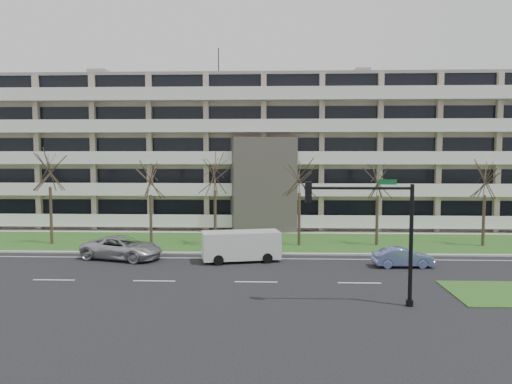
{
  "coord_description": "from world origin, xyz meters",
  "views": [
    {
      "loc": [
        1.09,
        -28.57,
        7.47
      ],
      "look_at": [
        -0.39,
        10.0,
        4.5
      ],
      "focal_mm": 35.0,
      "sensor_mm": 36.0,
      "label": 1
    }
  ],
  "objects_px": {
    "silver_pickup": "(122,248)",
    "traffic_signal": "(375,225)",
    "white_van": "(242,243)",
    "blue_sedan": "(403,257)"
  },
  "relations": [
    {
      "from": "silver_pickup",
      "to": "traffic_signal",
      "type": "bearing_deg",
      "value": -107.36
    },
    {
      "from": "silver_pickup",
      "to": "traffic_signal",
      "type": "xyz_separation_m",
      "value": [
        15.7,
        -10.35,
        3.23
      ]
    },
    {
      "from": "silver_pickup",
      "to": "traffic_signal",
      "type": "distance_m",
      "value": 19.08
    },
    {
      "from": "white_van",
      "to": "traffic_signal",
      "type": "relative_size",
      "value": 0.91
    },
    {
      "from": "silver_pickup",
      "to": "white_van",
      "type": "relative_size",
      "value": 1.02
    },
    {
      "from": "white_van",
      "to": "silver_pickup",
      "type": "bearing_deg",
      "value": 164.44
    },
    {
      "from": "white_van",
      "to": "traffic_signal",
      "type": "xyz_separation_m",
      "value": [
        7.16,
        -9.96,
        2.79
      ]
    },
    {
      "from": "white_van",
      "to": "traffic_signal",
      "type": "height_order",
      "value": "traffic_signal"
    },
    {
      "from": "silver_pickup",
      "to": "traffic_signal",
      "type": "relative_size",
      "value": 0.93
    },
    {
      "from": "white_van",
      "to": "blue_sedan",
      "type": "bearing_deg",
      "value": -20.13
    }
  ]
}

